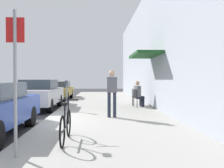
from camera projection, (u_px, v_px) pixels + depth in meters
name	position (u px, v px, depth m)	size (l,w,h in m)	color
ground_plane	(45.00, 122.00, 8.58)	(60.00, 60.00, 0.00)	#2D2D30
sidewalk_slab	(108.00, 112.00, 10.69)	(4.50, 32.00, 0.12)	#9E9B93
building_facade	(163.00, 41.00, 10.76)	(1.40, 32.00, 6.33)	#999EA8
parked_car_1	(39.00, 94.00, 12.37)	(1.80, 4.40, 1.47)	#B7B7BC
parked_car_2	(58.00, 90.00, 18.26)	(1.80, 4.40, 1.33)	#A58433
parking_meter	(66.00, 93.00, 10.90)	(0.12, 0.10, 1.32)	slate
street_sign	(15.00, 71.00, 4.37)	(0.32, 0.06, 2.60)	gray
bicycle_0	(66.00, 125.00, 5.47)	(0.46, 1.71, 0.90)	black
cafe_chair_0	(137.00, 97.00, 12.24)	(0.54, 0.54, 0.87)	black
seated_patron_0	(139.00, 93.00, 12.25)	(0.50, 0.45, 1.29)	#232838
cafe_chair_1	(135.00, 96.00, 13.15)	(0.49, 0.49, 0.87)	black
pedestrian_standing	(112.00, 90.00, 8.95)	(0.36, 0.22, 1.70)	#232838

